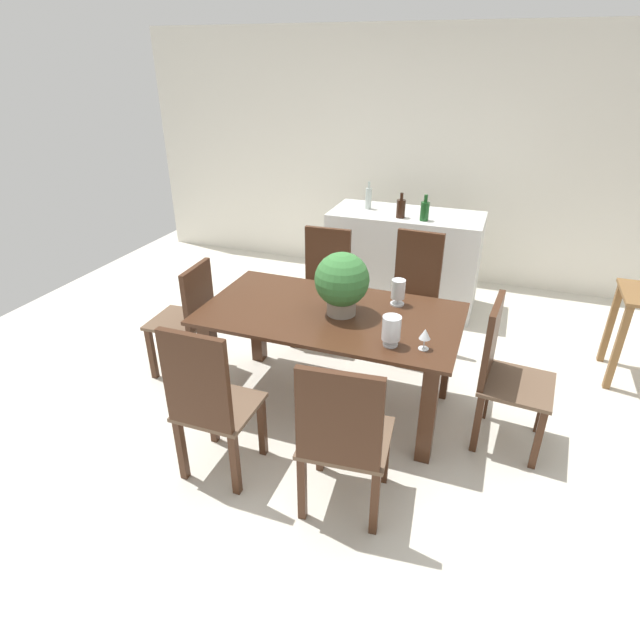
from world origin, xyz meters
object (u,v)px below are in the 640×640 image
object	(u,v)px
crystal_vase_left	(398,290)
chair_far_right	(414,290)
chair_near_left	(208,401)
crystal_vase_center_near	(391,329)
chair_near_right	(343,435)
kitchen_counter	(403,260)
flower_centerpiece	(342,282)
wine_bottle_green	(401,208)
wine_bottle_tall	(369,198)
wine_glass	(425,335)
dining_table	(331,332)
wine_bottle_dark	(425,211)
chair_far_left	(324,280)
chair_head_end	(189,315)
chair_foot_end	(503,368)

from	to	relation	value
crystal_vase_left	chair_far_right	bearing A→B (deg)	89.87
chair_near_left	crystal_vase_center_near	world-z (taller)	chair_near_left
chair_near_right	crystal_vase_center_near	bearing A→B (deg)	-102.31
kitchen_counter	flower_centerpiece	bearing A→B (deg)	-91.36
chair_near_right	flower_centerpiece	bearing A→B (deg)	-76.72
wine_bottle_green	wine_bottle_tall	bearing A→B (deg)	152.38
wine_bottle_tall	chair_near_right	bearing A→B (deg)	-76.62
crystal_vase_center_near	wine_glass	world-z (taller)	crystal_vase_center_near
chair_far_right	wine_glass	distance (m)	1.29
chair_near_right	wine_bottle_tall	world-z (taller)	wine_bottle_tall
dining_table	wine_bottle_dark	size ratio (longest dim) A/B	7.42
flower_centerpiece	crystal_vase_left	size ratio (longest dim) A/B	2.31
chair_near_left	chair_far_left	xyz separation A→B (m)	(-0.01, 1.93, -0.03)
crystal_vase_left	wine_glass	world-z (taller)	crystal_vase_left
wine_bottle_dark	chair_far_left	bearing A→B (deg)	-134.27
flower_centerpiece	crystal_vase_center_near	xyz separation A→B (m)	(0.41, -0.30, -0.12)
chair_near_left	chair_head_end	world-z (taller)	chair_near_left
dining_table	crystal_vase_center_near	xyz separation A→B (m)	(0.49, -0.29, 0.27)
crystal_vase_left	wine_bottle_green	world-z (taller)	wine_bottle_green
chair_near_right	crystal_vase_left	size ratio (longest dim) A/B	5.39
chair_foot_end	crystal_vase_left	xyz separation A→B (m)	(-0.76, 0.27, 0.31)
wine_bottle_tall	wine_glass	bearing A→B (deg)	-66.21
kitchen_counter	chair_near_left	bearing A→B (deg)	-100.21
chair_far_left	chair_foot_end	size ratio (longest dim) A/B	0.99
chair_near_left	chair_head_end	size ratio (longest dim) A/B	1.13
dining_table	crystal_vase_left	world-z (taller)	crystal_vase_left
chair_near_left	chair_far_right	size ratio (longest dim) A/B	1.00
wine_bottle_dark	crystal_vase_left	bearing A→B (deg)	-86.56
chair_far_right	crystal_vase_left	bearing A→B (deg)	-87.63
wine_glass	chair_near_right	bearing A→B (deg)	-111.68
chair_far_right	wine_glass	bearing A→B (deg)	-74.55
chair_near_right	wine_bottle_green	distance (m)	2.75
dining_table	kitchen_counter	world-z (taller)	kitchen_counter
chair_far_right	chair_near_right	world-z (taller)	chair_far_right
chair_near_left	chair_far_left	world-z (taller)	chair_near_left
chair_far_right	wine_bottle_tall	bearing A→B (deg)	128.03
wine_bottle_tall	kitchen_counter	bearing A→B (deg)	-3.90
crystal_vase_center_near	chair_near_right	bearing A→B (deg)	-96.72
wine_glass	wine_bottle_dark	world-z (taller)	wine_bottle_dark
dining_table	kitchen_counter	distance (m)	1.89
chair_near_left	crystal_vase_left	world-z (taller)	chair_near_left
chair_far_right	crystal_vase_center_near	world-z (taller)	chair_far_right
wine_glass	wine_bottle_green	size ratio (longest dim) A/B	0.59
chair_far_left	wine_bottle_dark	size ratio (longest dim) A/B	4.14
crystal_vase_center_near	kitchen_counter	xyz separation A→B (m)	(-0.37, 2.18, -0.38)
chair_near_left	crystal_vase_left	size ratio (longest dim) A/B	5.60
chair_near_left	chair_foot_end	distance (m)	1.83
chair_foot_end	wine_bottle_green	size ratio (longest dim) A/B	4.26
chair_far_left	flower_centerpiece	bearing A→B (deg)	-66.40
wine_bottle_green	chair_far_left	bearing A→B (deg)	-123.10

